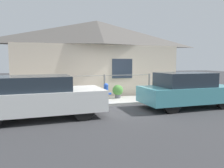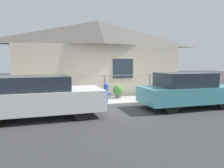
{
  "view_description": "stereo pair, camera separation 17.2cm",
  "coord_description": "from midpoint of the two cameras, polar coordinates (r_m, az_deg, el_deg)",
  "views": [
    {
      "loc": [
        -2.77,
        -8.61,
        1.86
      ],
      "look_at": [
        -0.03,
        0.3,
        0.9
      ],
      "focal_mm": 35.0,
      "sensor_mm": 36.0,
      "label": 1
    },
    {
      "loc": [
        -2.61,
        -8.65,
        1.86
      ],
      "look_at": [
        -0.03,
        0.3,
        0.9
      ],
      "focal_mm": 35.0,
      "sensor_mm": 36.0,
      "label": 2
    }
  ],
  "objects": [
    {
      "name": "ground_plane",
      "position": [
        9.23,
        1.22,
        -5.75
      ],
      "size": [
        60.0,
        60.0,
        0.0
      ],
      "primitive_type": "plane",
      "color": "#38383A"
    },
    {
      "name": "sidewalk",
      "position": [
        10.04,
        -0.27,
        -4.49
      ],
      "size": [
        24.0,
        1.75,
        0.1
      ],
      "color": "#B2AFA8",
      "rests_on": "ground_plane"
    },
    {
      "name": "house",
      "position": [
        12.09,
        -3.18,
        12.23
      ],
      "size": [
        8.99,
        2.23,
        4.07
      ],
      "color": "beige",
      "rests_on": "ground_plane"
    },
    {
      "name": "fence",
      "position": [
        10.64,
        -1.33,
        -0.23
      ],
      "size": [
        4.9,
        0.1,
        1.13
      ],
      "color": "gray",
      "rests_on": "sidewalk"
    },
    {
      "name": "car_left",
      "position": [
        7.57,
        -18.35,
        -3.15
      ],
      "size": [
        4.27,
        1.94,
        1.4
      ],
      "rotation": [
        0.0,
        0.0,
        0.04
      ],
      "color": "white",
      "rests_on": "ground_plane"
    },
    {
      "name": "car_right",
      "position": [
        9.27,
        19.41,
        -1.58
      ],
      "size": [
        3.82,
        1.71,
        1.42
      ],
      "rotation": [
        0.0,
        0.0,
        0.02
      ],
      "color": "teal",
      "rests_on": "ground_plane"
    },
    {
      "name": "fire_hydrant",
      "position": [
        9.33,
        -1.06,
        -2.24
      ],
      "size": [
        0.46,
        0.2,
        0.84
      ],
      "color": "blue",
      "rests_on": "sidewalk"
    },
    {
      "name": "potted_plant_near_hydrant",
      "position": [
        10.53,
        2.09,
        -1.76
      ],
      "size": [
        0.51,
        0.51,
        0.64
      ],
      "color": "slate",
      "rests_on": "sidewalk"
    }
  ]
}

